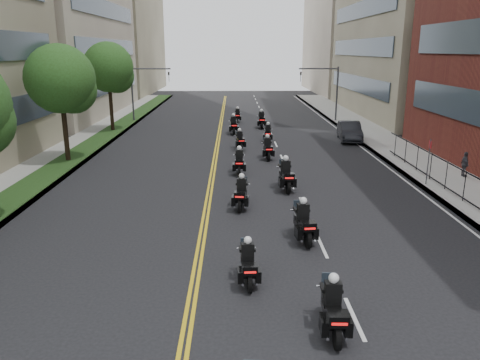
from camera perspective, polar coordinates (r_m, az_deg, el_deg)
The scene contains 22 objects.
sidewalk_right at distance 34.55m, azimuth 19.86°, elevation 2.67°, with size 4.00×90.00×0.15m, color gray.
sidewalk_left at distance 34.43m, azimuth -20.90°, elevation 2.52°, with size 4.00×90.00×0.15m, color gray.
grass_strip at distance 34.14m, azimuth -19.66°, elevation 2.70°, with size 2.00×90.00×0.04m, color #1E3A15.
building_right_far at distance 87.45m, azimuth 14.32°, elevation 18.93°, with size 15.00×28.00×26.00m, color gray.
building_left_far at distance 87.48m, azimuth -16.15°, elevation 18.80°, with size 16.00×28.00×26.00m, color #7A7259.
street_trees at distance 27.46m, azimuth -24.51°, elevation 9.78°, with size 4.40×38.40×7.98m.
traffic_signal_right at distance 49.62m, azimuth 10.68°, elevation 11.23°, with size 4.09×0.20×5.60m.
traffic_signal_left at distance 49.55m, azimuth -11.94°, elevation 11.16°, with size 4.09×0.20×5.60m.
motorcycle_1 at distance 13.00m, azimuth 11.26°, elevation -15.30°, with size 0.53×2.24×1.66m.
motorcycle_2 at distance 15.25m, azimuth 0.98°, elevation -10.30°, with size 0.51×2.08×1.53m.
motorcycle_3 at distance 18.53m, azimuth 7.74°, elevation -5.33°, with size 0.66×2.36×1.74m.
motorcycle_4 at distance 22.10m, azimuth 0.16°, elevation -1.78°, with size 0.65×2.26×1.67m.
motorcycle_5 at distance 25.07m, azimuth 5.60°, elevation 0.44°, with size 0.64×2.52×1.86m.
motorcycle_6 at distance 28.27m, azimuth -0.09°, elevation 2.12°, with size 0.53×2.29×1.69m.
motorcycle_7 at distance 32.21m, azimuth 3.37°, elevation 3.77°, with size 0.55×2.29×1.69m.
motorcycle_8 at distance 35.34m, azimuth -0.03°, elevation 4.78°, with size 0.65×2.13×1.58m.
motorcycle_9 at distance 38.33m, azimuth 3.43°, elevation 5.62°, with size 0.58×2.17×1.60m.
motorcycle_10 at distance 41.83m, azimuth -0.78°, elevation 6.61°, with size 0.60×2.46×1.81m.
motorcycle_11 at distance 45.11m, azimuth 2.64°, elevation 7.25°, with size 0.56×2.45×1.81m.
motorcycle_12 at distance 48.85m, azimuth -0.30°, elevation 7.81°, with size 0.49×2.15×1.59m.
parked_sedan at distance 39.73m, azimuth 13.21°, elevation 5.81°, with size 1.64×4.72×1.55m, color black.
pedestrian_c at distance 29.97m, azimuth 25.73°, elevation 1.74°, with size 0.85×0.35×1.45m, color #39383F.
Camera 1 is at (-0.18, -6.52, 7.27)m, focal length 35.00 mm.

